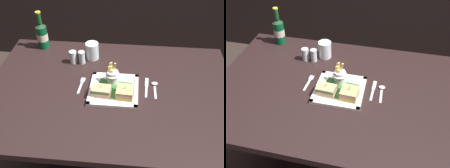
{
  "view_description": "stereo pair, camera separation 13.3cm",
  "coord_description": "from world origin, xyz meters",
  "views": [
    {
      "loc": [
        0.11,
        -1.01,
        1.69
      ],
      "look_at": [
        0.01,
        -0.01,
        0.82
      ],
      "focal_mm": 41.31,
      "sensor_mm": 36.0,
      "label": 1
    },
    {
      "loc": [
        0.24,
        -0.99,
        1.69
      ],
      "look_at": [
        0.01,
        -0.01,
        0.82
      ],
      "focal_mm": 41.31,
      "sensor_mm": 36.0,
      "label": 2
    }
  ],
  "objects": [
    {
      "name": "water_glass",
      "position": [
        -0.14,
        0.28,
        0.83
      ],
      "size": [
        0.08,
        0.08,
        0.1
      ],
      "color": "silver",
      "rests_on": "dining_table"
    },
    {
      "name": "sandwich_half_left",
      "position": [
        -0.04,
        -0.06,
        0.81
      ],
      "size": [
        0.1,
        0.07,
        0.07
      ],
      "color": "tan",
      "rests_on": "square_plate"
    },
    {
      "name": "spoon",
      "position": [
        0.23,
        0.04,
        0.78
      ],
      "size": [
        0.03,
        0.13,
        0.01
      ],
      "color": "silver",
      "rests_on": "dining_table"
    },
    {
      "name": "dining_table",
      "position": [
        0.0,
        0.0,
        0.67
      ],
      "size": [
        1.33,
        0.9,
        0.78
      ],
      "color": "black",
      "rests_on": "ground_plane"
    },
    {
      "name": "square_plate",
      "position": [
        0.02,
        -0.01,
        0.79
      ],
      "size": [
        0.26,
        0.26,
        0.02
      ],
      "color": "white",
      "rests_on": "dining_table"
    },
    {
      "name": "fries_cup",
      "position": [
        0.01,
        0.05,
        0.84
      ],
      "size": [
        0.08,
        0.08,
        0.12
      ],
      "color": "silver",
      "rests_on": "square_plate"
    },
    {
      "name": "knife",
      "position": [
        0.19,
        0.04,
        0.78
      ],
      "size": [
        0.02,
        0.16,
        0.0
      ],
      "color": "silver",
      "rests_on": "dining_table"
    },
    {
      "name": "beer_bottle",
      "position": [
        -0.47,
        0.37,
        0.87
      ],
      "size": [
        0.07,
        0.07,
        0.24
      ],
      "color": "#0A502B",
      "rests_on": "dining_table"
    },
    {
      "name": "sandwich_half_right",
      "position": [
        0.08,
        -0.06,
        0.81
      ],
      "size": [
        0.09,
        0.09,
        0.07
      ],
      "color": "tan",
      "rests_on": "square_plate"
    },
    {
      "name": "salt_shaker",
      "position": [
        -0.24,
        0.22,
        0.81
      ],
      "size": [
        0.04,
        0.04,
        0.08
      ],
      "color": "silver",
      "rests_on": "dining_table"
    },
    {
      "name": "fork",
      "position": [
        -0.16,
        0.02,
        0.78
      ],
      "size": [
        0.03,
        0.13,
        0.0
      ],
      "color": "silver",
      "rests_on": "dining_table"
    },
    {
      "name": "pepper_shaker",
      "position": [
        -0.19,
        0.22,
        0.81
      ],
      "size": [
        0.04,
        0.04,
        0.08
      ],
      "color": "silver",
      "rests_on": "dining_table"
    }
  ]
}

